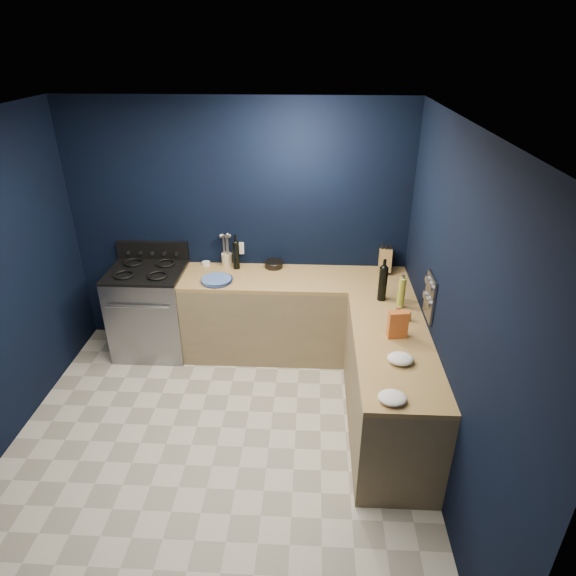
# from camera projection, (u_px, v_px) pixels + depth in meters

# --- Properties ---
(floor) EXTENTS (3.50, 3.50, 0.02)m
(floor) POSITION_uv_depth(u_px,v_px,m) (217.00, 447.00, 4.15)
(floor) COLOR beige
(floor) RESTS_ON ground
(ceiling) EXTENTS (3.50, 3.50, 0.02)m
(ceiling) POSITION_uv_depth(u_px,v_px,m) (188.00, 124.00, 2.95)
(ceiling) COLOR silver
(ceiling) RESTS_ON ground
(wall_back) EXTENTS (3.50, 0.02, 2.60)m
(wall_back) POSITION_uv_depth(u_px,v_px,m) (239.00, 228.00, 5.11)
(wall_back) COLOR black
(wall_back) RESTS_ON ground
(wall_right) EXTENTS (0.02, 3.50, 2.60)m
(wall_right) POSITION_uv_depth(u_px,v_px,m) (452.00, 319.00, 3.47)
(wall_right) COLOR black
(wall_right) RESTS_ON ground
(wall_front) EXTENTS (3.50, 0.02, 2.60)m
(wall_front) POSITION_uv_depth(u_px,v_px,m) (118.00, 531.00, 1.99)
(wall_front) COLOR black
(wall_front) RESTS_ON ground
(cab_back) EXTENTS (2.30, 0.63, 0.86)m
(cab_back) POSITION_uv_depth(u_px,v_px,m) (295.00, 317.00, 5.19)
(cab_back) COLOR olive
(cab_back) RESTS_ON floor
(top_back) EXTENTS (2.30, 0.63, 0.04)m
(top_back) POSITION_uv_depth(u_px,v_px,m) (295.00, 279.00, 4.99)
(top_back) COLOR brown
(top_back) RESTS_ON cab_back
(cab_right) EXTENTS (0.63, 1.67, 0.86)m
(cab_right) POSITION_uv_depth(u_px,v_px,m) (388.00, 389.00, 4.14)
(cab_right) COLOR olive
(cab_right) RESTS_ON floor
(top_right) EXTENTS (0.63, 1.67, 0.04)m
(top_right) POSITION_uv_depth(u_px,v_px,m) (394.00, 345.00, 3.93)
(top_right) COLOR brown
(top_right) RESTS_ON cab_right
(gas_range) EXTENTS (0.76, 0.66, 0.92)m
(gas_range) POSITION_uv_depth(u_px,v_px,m) (152.00, 312.00, 5.24)
(gas_range) COLOR gray
(gas_range) RESTS_ON floor
(oven_door) EXTENTS (0.59, 0.02, 0.42)m
(oven_door) POSITION_uv_depth(u_px,v_px,m) (142.00, 328.00, 4.96)
(oven_door) COLOR black
(oven_door) RESTS_ON gas_range
(cooktop) EXTENTS (0.76, 0.66, 0.03)m
(cooktop) POSITION_uv_depth(u_px,v_px,m) (146.00, 271.00, 5.02)
(cooktop) COLOR black
(cooktop) RESTS_ON gas_range
(backguard) EXTENTS (0.76, 0.06, 0.20)m
(backguard) POSITION_uv_depth(u_px,v_px,m) (153.00, 251.00, 5.24)
(backguard) COLOR black
(backguard) RESTS_ON gas_range
(spice_panel) EXTENTS (0.02, 0.28, 0.38)m
(spice_panel) POSITION_uv_depth(u_px,v_px,m) (430.00, 297.00, 4.01)
(spice_panel) COLOR gray
(spice_panel) RESTS_ON wall_right
(wall_outlet) EXTENTS (0.09, 0.02, 0.13)m
(wall_outlet) POSITION_uv_depth(u_px,v_px,m) (240.00, 248.00, 5.19)
(wall_outlet) COLOR white
(wall_outlet) RESTS_ON wall_back
(plate_stack) EXTENTS (0.39, 0.39, 0.04)m
(plate_stack) POSITION_uv_depth(u_px,v_px,m) (217.00, 280.00, 4.88)
(plate_stack) COLOR #4658AE
(plate_stack) RESTS_ON top_back
(ramekin) EXTENTS (0.12, 0.12, 0.03)m
(ramekin) POSITION_uv_depth(u_px,v_px,m) (206.00, 263.00, 5.24)
(ramekin) COLOR white
(ramekin) RESTS_ON top_back
(utensil_crock) EXTENTS (0.12, 0.12, 0.14)m
(utensil_crock) POSITION_uv_depth(u_px,v_px,m) (227.00, 259.00, 5.21)
(utensil_crock) COLOR beige
(utensil_crock) RESTS_ON top_back
(wine_bottle_back) EXTENTS (0.09, 0.09, 0.29)m
(wine_bottle_back) POSITION_uv_depth(u_px,v_px,m) (236.00, 256.00, 5.10)
(wine_bottle_back) COLOR black
(wine_bottle_back) RESTS_ON top_back
(lemon_basket) EXTENTS (0.22, 0.22, 0.07)m
(lemon_basket) POSITION_uv_depth(u_px,v_px,m) (274.00, 264.00, 5.18)
(lemon_basket) COLOR black
(lemon_basket) RESTS_ON top_back
(knife_block) EXTENTS (0.16, 0.29, 0.29)m
(knife_block) POSITION_uv_depth(u_px,v_px,m) (385.00, 260.00, 5.07)
(knife_block) COLOR brown
(knife_block) RESTS_ON top_back
(wine_bottle_right) EXTENTS (0.10, 0.10, 0.32)m
(wine_bottle_right) POSITION_uv_depth(u_px,v_px,m) (383.00, 284.00, 4.49)
(wine_bottle_right) COLOR black
(wine_bottle_right) RESTS_ON top_right
(oil_bottle) EXTENTS (0.09, 0.09, 0.29)m
(oil_bottle) POSITION_uv_depth(u_px,v_px,m) (401.00, 293.00, 4.37)
(oil_bottle) COLOR #9DA433
(oil_bottle) RESTS_ON top_right
(spice_jar_near) EXTENTS (0.05, 0.05, 0.10)m
(spice_jar_near) POSITION_uv_depth(u_px,v_px,m) (398.00, 312.00, 4.26)
(spice_jar_near) COLOR olive
(spice_jar_near) RESTS_ON top_right
(spice_jar_far) EXTENTS (0.05, 0.05, 0.09)m
(spice_jar_far) POSITION_uv_depth(u_px,v_px,m) (408.00, 316.00, 4.20)
(spice_jar_far) COLOR olive
(spice_jar_far) RESTS_ON top_right
(crouton_bag) EXTENTS (0.17, 0.09, 0.23)m
(crouton_bag) POSITION_uv_depth(u_px,v_px,m) (398.00, 324.00, 3.95)
(crouton_bag) COLOR #B4112C
(crouton_bag) RESTS_ON top_right
(towel_front) EXTENTS (0.25, 0.23, 0.07)m
(towel_front) POSITION_uv_depth(u_px,v_px,m) (400.00, 359.00, 3.67)
(towel_front) COLOR white
(towel_front) RESTS_ON top_right
(towel_end) EXTENTS (0.20, 0.18, 0.06)m
(towel_end) POSITION_uv_depth(u_px,v_px,m) (392.00, 398.00, 3.28)
(towel_end) COLOR white
(towel_end) RESTS_ON top_right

